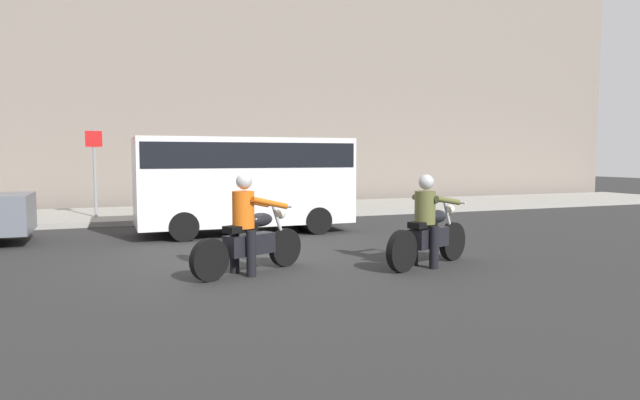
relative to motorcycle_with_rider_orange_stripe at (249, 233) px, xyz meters
The scene contains 7 objects.
ground_plane 1.28m from the motorcycle_with_rider_orange_stripe, 88.27° to the left, with size 80.00×80.00×0.00m, color #292929.
sidewalk_slab 9.12m from the motorcycle_with_rider_orange_stripe, 89.79° to the left, with size 40.00×4.40×0.14m, color #99968E.
building_facade 13.21m from the motorcycle_with_rider_orange_stripe, 89.85° to the left, with size 40.00×1.40×9.80m, color slate.
motorcycle_with_rider_orange_stripe is the anchor object (origin of this frame).
motorcycle_with_rider_olive 2.97m from the motorcycle_with_rider_orange_stripe, ahead, with size 1.99×1.02×1.53m.
parked_van_white 4.74m from the motorcycle_with_rider_orange_stripe, 77.36° to the left, with size 4.98×1.96×2.25m.
street_sign_post 8.63m from the motorcycle_with_rider_orange_stripe, 105.73° to the left, with size 0.44×0.08×2.41m.
Camera 1 is at (-2.09, -9.48, 1.82)m, focal length 31.20 mm.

